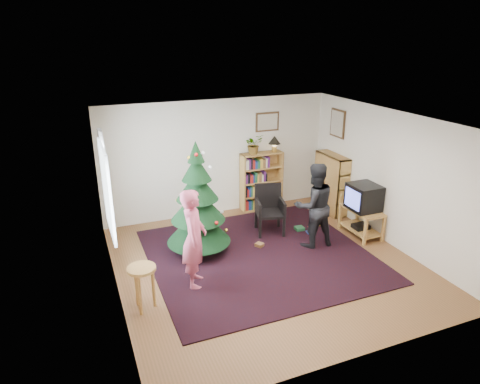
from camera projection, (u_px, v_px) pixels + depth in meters
name	position (u px, v px, depth m)	size (l,w,h in m)	color
floor	(266.00, 263.00, 7.45)	(5.00, 5.00, 0.00)	brown
ceiling	(270.00, 121.00, 6.58)	(5.00, 5.00, 0.00)	white
wall_back	(218.00, 158.00, 9.18)	(5.00, 0.02, 2.50)	silver
wall_front	(363.00, 270.00, 4.85)	(5.00, 0.02, 2.50)	silver
wall_left	(111.00, 220.00, 6.14)	(0.02, 5.00, 2.50)	silver
wall_right	(390.00, 178.00, 7.90)	(0.02, 5.00, 2.50)	silver
rug	(259.00, 255.00, 7.71)	(3.80, 3.60, 0.02)	black
window_pane	(107.00, 190.00, 6.58)	(0.04, 1.20, 1.40)	silver
curtain	(105.00, 177.00, 7.20)	(0.06, 0.35, 1.60)	silver
picture_back	(267.00, 122.00, 9.32)	(0.55, 0.03, 0.42)	#4C3319
picture_right	(338.00, 123.00, 9.16)	(0.03, 0.50, 0.60)	#4C3319
christmas_tree	(198.00, 208.00, 7.55)	(1.15, 1.15, 2.09)	#3F2816
bookshelf_back	(261.00, 180.00, 9.59)	(0.95, 0.30, 1.30)	#C49546
bookshelf_right	(331.00, 182.00, 9.46)	(0.30, 0.95, 1.30)	#C49546
tv_stand	(361.00, 220.00, 8.41)	(0.48, 0.87, 0.55)	#C49546
crt_tv	(364.00, 197.00, 8.24)	(0.53, 0.57, 0.50)	black
armchair	(268.00, 207.00, 8.49)	(0.65, 0.66, 0.97)	black
stool	(142.00, 277.00, 6.07)	(0.41, 0.41, 0.68)	#C49546
person_standing	(194.00, 238.00, 6.58)	(0.59, 0.38, 1.61)	#B94A65
person_by_chair	(314.00, 206.00, 7.82)	(0.78, 0.61, 1.61)	black
potted_plant	(254.00, 144.00, 9.23)	(0.38, 0.33, 0.43)	gray
table_lamp	(275.00, 141.00, 9.39)	(0.27, 0.27, 0.36)	#A57F33
floor_clutter	(301.00, 231.00, 8.59)	(1.77, 0.68, 0.08)	#A51E19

